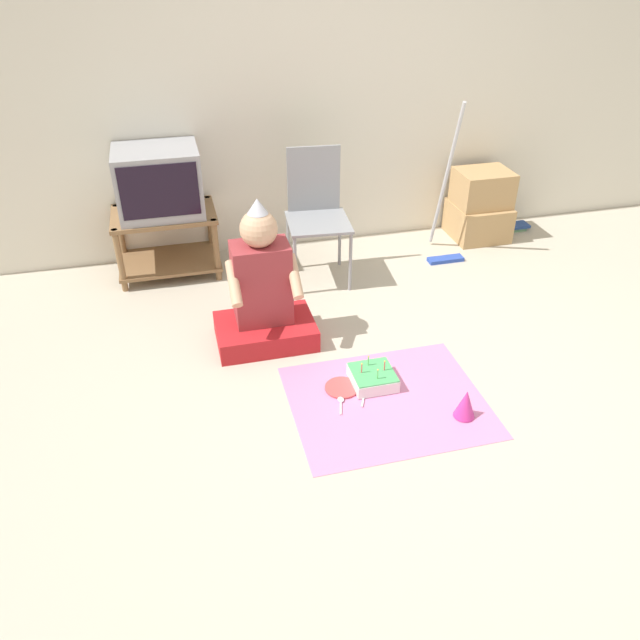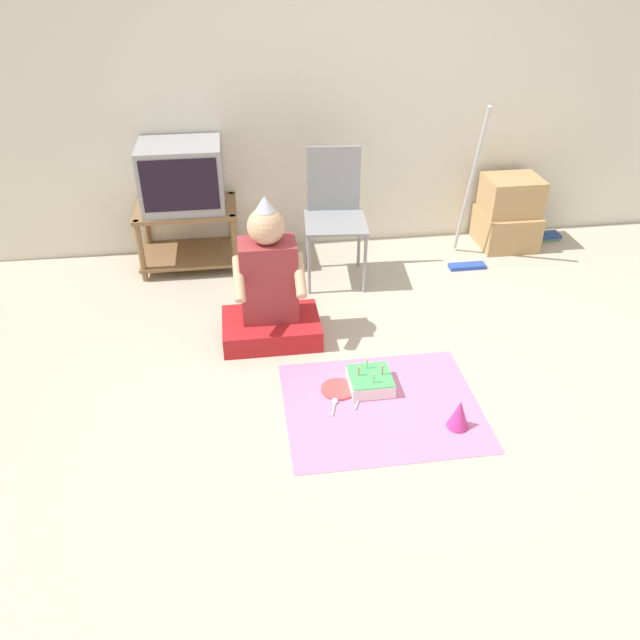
{
  "view_description": "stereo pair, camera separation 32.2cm",
  "coord_description": "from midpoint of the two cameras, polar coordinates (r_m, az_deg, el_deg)",
  "views": [
    {
      "loc": [
        -1.19,
        -2.44,
        2.25
      ],
      "look_at": [
        -0.46,
        0.43,
        0.35
      ],
      "focal_mm": 35.0,
      "sensor_mm": 36.0,
      "label": 1
    },
    {
      "loc": [
        -0.87,
        -2.5,
        2.25
      ],
      "look_at": [
        -0.46,
        0.43,
        0.35
      ],
      "focal_mm": 35.0,
      "sensor_mm": 36.0,
      "label": 2
    }
  ],
  "objects": [
    {
      "name": "cardboard_box_stack",
      "position": [
        5.34,
        12.74,
        10.06
      ],
      "size": [
        0.44,
        0.44,
        0.57
      ],
      "color": "tan",
      "rests_on": "ground_plane"
    },
    {
      "name": "party_cloth",
      "position": [
        3.49,
        3.53,
        -7.51
      ],
      "size": [
        1.07,
        0.89,
        0.01
      ],
      "color": "pink",
      "rests_on": "ground_plane"
    },
    {
      "name": "folding_chair",
      "position": [
        4.51,
        -2.42,
        10.27
      ],
      "size": [
        0.47,
        0.47,
        0.93
      ],
      "color": "gray",
      "rests_on": "ground_plane"
    },
    {
      "name": "wall_back",
      "position": [
        4.87,
        -1.9,
        21.14
      ],
      "size": [
        6.4,
        0.06,
        2.55
      ],
      "color": "silver",
      "rests_on": "ground_plane"
    },
    {
      "name": "party_hat_blue",
      "position": [
        3.39,
        10.54,
        -7.62
      ],
      "size": [
        0.12,
        0.12,
        0.17
      ],
      "color": "#CC338C",
      "rests_on": "party_cloth"
    },
    {
      "name": "tv_stand",
      "position": [
        4.81,
        -15.74,
        7.31
      ],
      "size": [
        0.74,
        0.5,
        0.48
      ],
      "color": "olive",
      "rests_on": "ground_plane"
    },
    {
      "name": "paper_plate",
      "position": [
        3.56,
        -0.58,
        -6.29
      ],
      "size": [
        0.19,
        0.19,
        0.01
      ],
      "color": "#D84C4C",
      "rests_on": "party_cloth"
    },
    {
      "name": "plastic_spoon_far",
      "position": [
        3.47,
        -0.76,
        -7.54
      ],
      "size": [
        0.06,
        0.14,
        0.01
      ],
      "color": "white",
      "rests_on": "party_cloth"
    },
    {
      "name": "ground_plane",
      "position": [
        3.5,
        6.43,
        -7.61
      ],
      "size": [
        16.0,
        16.0,
        0.0
      ],
      "primitive_type": "plane",
      "color": "#BCB29E"
    },
    {
      "name": "plastic_spoon_near",
      "position": [
        3.52,
        1.43,
        -6.88
      ],
      "size": [
        0.07,
        0.14,
        0.01
      ],
      "color": "white",
      "rests_on": "party_cloth"
    },
    {
      "name": "book_pile",
      "position": [
        5.64,
        15.94,
        8.2
      ],
      "size": [
        0.2,
        0.13,
        0.05
      ],
      "color": "#60936B",
      "rests_on": "ground_plane"
    },
    {
      "name": "dust_mop",
      "position": [
        4.89,
        9.57,
        9.43
      ],
      "size": [
        0.28,
        0.37,
        1.22
      ],
      "color": "#2D4CB2",
      "rests_on": "ground_plane"
    },
    {
      "name": "birthday_cake",
      "position": [
        3.58,
        2.28,
        -5.35
      ],
      "size": [
        0.24,
        0.24,
        0.15
      ],
      "color": "white",
      "rests_on": "party_cloth"
    },
    {
      "name": "tv",
      "position": [
        4.65,
        -16.52,
        12.02
      ],
      "size": [
        0.58,
        0.49,
        0.47
      ],
      "color": "#99999E",
      "rests_on": "tv_stand"
    },
    {
      "name": "person_seated",
      "position": [
        3.84,
        -7.64,
        2.19
      ],
      "size": [
        0.61,
        0.42,
        0.94
      ],
      "color": "red",
      "rests_on": "ground_plane"
    }
  ]
}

